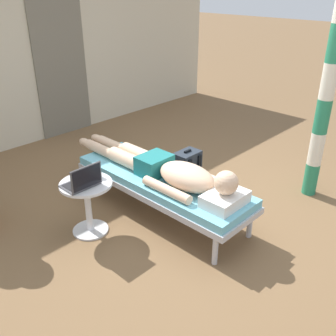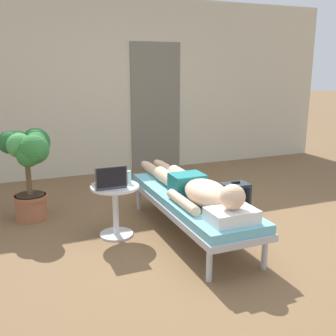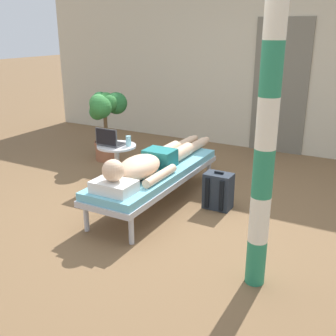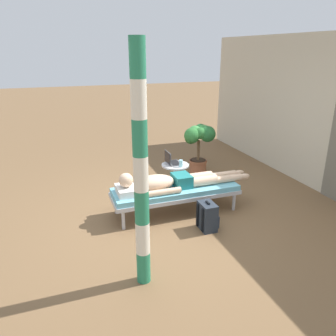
# 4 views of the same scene
# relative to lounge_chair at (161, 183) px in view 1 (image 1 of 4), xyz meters

# --- Properties ---
(ground_plane) EXTENTS (40.00, 40.00, 0.00)m
(ground_plane) POSITION_rel_lounge_chair_xyz_m (0.14, -0.18, -0.35)
(ground_plane) COLOR brown
(house_wall_back) EXTENTS (7.60, 0.20, 2.70)m
(house_wall_back) POSITION_rel_lounge_chair_xyz_m (0.00, 2.80, 1.00)
(house_wall_back) COLOR beige
(house_wall_back) RESTS_ON ground
(house_door_panel) EXTENTS (0.84, 0.03, 2.04)m
(house_door_panel) POSITION_rel_lounge_chair_xyz_m (0.64, 2.69, 0.67)
(house_door_panel) COLOR #6D6759
(house_door_panel) RESTS_ON ground
(lounge_chair) EXTENTS (0.62, 1.98, 0.42)m
(lounge_chair) POSITION_rel_lounge_chair_xyz_m (0.00, 0.00, 0.00)
(lounge_chair) COLOR #B7B7BC
(lounge_chair) RESTS_ON ground
(person_reclining) EXTENTS (0.53, 2.17, 0.32)m
(person_reclining) POSITION_rel_lounge_chair_xyz_m (0.00, -0.09, 0.17)
(person_reclining) COLOR white
(person_reclining) RESTS_ON lounge_chair
(side_table) EXTENTS (0.48, 0.48, 0.52)m
(side_table) POSITION_rel_lounge_chair_xyz_m (-0.71, 0.26, 0.01)
(side_table) COLOR silver
(side_table) RESTS_ON ground
(laptop) EXTENTS (0.31, 0.24, 0.23)m
(laptop) POSITION_rel_lounge_chair_xyz_m (-0.77, 0.21, 0.24)
(laptop) COLOR #4C4C51
(laptop) RESTS_ON side_table
(drink_glass) EXTENTS (0.06, 0.06, 0.12)m
(drink_glass) POSITION_rel_lounge_chair_xyz_m (-0.56, 0.31, 0.24)
(drink_glass) COLOR #99D8E5
(drink_glass) RESTS_ON side_table
(backpack) EXTENTS (0.30, 0.26, 0.42)m
(backpack) POSITION_rel_lounge_chair_xyz_m (0.66, 0.23, -0.15)
(backpack) COLOR #262D38
(backpack) RESTS_ON ground
(porch_post) EXTENTS (0.15, 0.15, 2.54)m
(porch_post) POSITION_rel_lounge_chair_xyz_m (1.43, -0.92, 0.92)
(porch_post) COLOR #267F59
(porch_post) RESTS_ON ground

